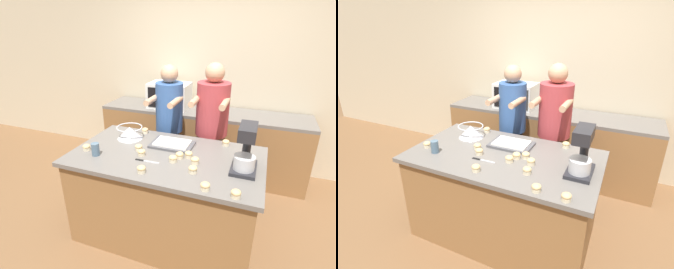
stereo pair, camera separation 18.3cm
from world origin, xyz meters
The scene contains 25 objects.
ground_plane centered at (0.00, 0.00, 0.00)m, with size 16.00×16.00×0.00m, color brown.
back_wall centered at (0.00, 1.72, 1.35)m, with size 10.00×0.06×2.70m.
island_counter centered at (0.00, 0.00, 0.45)m, with size 1.73×0.98×0.89m.
back_counter centered at (0.00, 1.37, 0.45)m, with size 2.80×0.60×0.90m.
person_left centered at (-0.24, 0.72, 0.84)m, with size 0.33×0.50×1.58m.
person_right centered at (0.26, 0.72, 0.85)m, with size 0.37×0.52×1.63m.
stand_mixer centered at (0.69, -0.03, 1.06)m, with size 0.20×0.30×0.39m.
mixing_bowl centered at (-0.49, 0.22, 0.96)m, with size 0.27×0.27×0.13m.
baking_tray centered at (-0.01, 0.20, 0.91)m, with size 0.41×0.28×0.04m.
microwave_oven centered at (-0.48, 1.37, 1.07)m, with size 0.56×0.39×0.34m.
drinking_glass centered at (-0.59, -0.23, 0.95)m, with size 0.07×0.07×0.12m.
knife centered at (-0.12, -0.18, 0.89)m, with size 0.22×0.02×0.01m.
cupcake_0 centered at (0.68, -0.43, 0.92)m, with size 0.07×0.07×0.06m.
cupcake_1 centered at (0.31, -0.22, 0.92)m, with size 0.07×0.07×0.06m.
cupcake_2 centered at (0.21, 0.02, 0.92)m, with size 0.07×0.07×0.06m.
cupcake_3 centered at (-0.20, -0.09, 0.92)m, with size 0.07×0.07×0.06m.
cupcake_4 centered at (0.10, -0.10, 0.92)m, with size 0.07×0.07×0.06m.
cupcake_5 centered at (0.48, 0.39, 0.92)m, with size 0.07×0.07×0.06m.
cupcake_6 centered at (-0.07, -0.36, 0.92)m, with size 0.07×0.07×0.06m.
cupcake_7 centered at (0.46, -0.41, 0.92)m, with size 0.07×0.07×0.06m.
cupcake_8 centered at (-0.27, -0.01, 0.92)m, with size 0.07×0.07×0.06m.
cupcake_9 centered at (0.14, -0.02, 0.92)m, with size 0.07×0.07×0.06m.
cupcake_10 centered at (0.29, -0.07, 0.92)m, with size 0.07×0.07×0.06m.
cupcake_11 centered at (-0.40, 0.40, 0.92)m, with size 0.07×0.07×0.06m.
cupcake_12 centered at (-0.73, -0.18, 0.92)m, with size 0.07×0.07×0.06m.
Camera 2 is at (0.94, -1.91, 1.98)m, focal length 28.00 mm.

